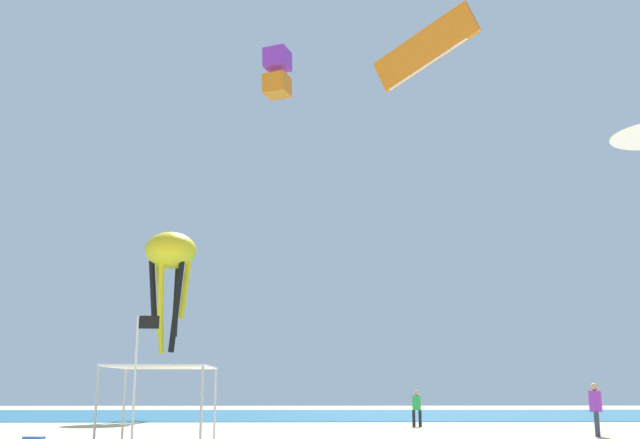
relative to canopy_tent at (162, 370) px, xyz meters
name	(u,v)px	position (x,y,z in m)	size (l,w,h in m)	color
ocean_strip	(298,415)	(3.95, 27.75, -2.23)	(110.00, 22.14, 0.03)	#1E6B93
canopy_tent	(162,370)	(0.00, 0.00, 0.00)	(2.96, 3.35, 2.36)	#B2B2B7
person_near_tent	(417,405)	(9.45, 12.02, -1.30)	(0.43, 0.38, 1.61)	black
person_leftmost	(596,405)	(14.92, 4.85, -1.13)	(0.45, 0.48, 1.89)	#33384C
banner_flag	(138,370)	(-0.19, -2.38, -0.05)	(0.61, 0.06, 3.63)	silver
kite_box_purple	(277,73)	(2.61, 18.97, 18.04)	(1.82, 1.80, 2.96)	purple
kite_parafoil_orange	(426,49)	(10.66, 13.43, 17.01)	(5.29, 3.83, 3.75)	orange
kite_octopus_yellow	(170,257)	(-3.64, 20.89, 7.08)	(3.52, 3.52, 7.12)	yellow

